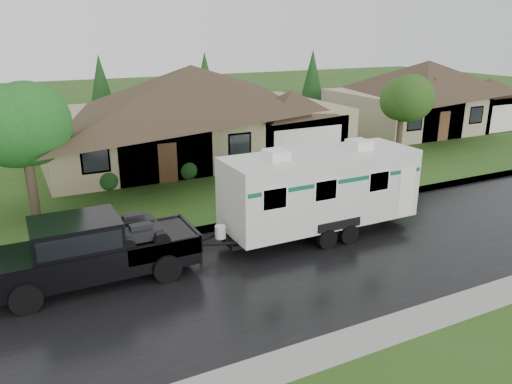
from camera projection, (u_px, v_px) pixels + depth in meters
ground at (271, 243)px, 19.20m from camera, size 140.00×140.00×0.00m
road at (298, 263)px, 17.51m from camera, size 140.00×8.00×0.01m
curb at (246, 222)px, 21.09m from camera, size 140.00×0.50×0.15m
lawn at (159, 156)px, 31.89m from camera, size 140.00×26.00×0.15m
house_main at (197, 101)px, 30.79m from camera, size 19.44×10.80×6.90m
house_neighbor at (430, 88)px, 39.87m from camera, size 15.12×9.72×6.45m
tree_left_green at (23, 127)px, 19.60m from camera, size 3.49×3.49×5.78m
tree_right_green at (403, 100)px, 30.71m from camera, size 3.08×3.08×5.09m
shrub_row at (223, 164)px, 27.74m from camera, size 13.60×1.00×1.00m
pickup_truck at (88, 248)px, 15.90m from camera, size 6.63×2.52×2.21m
travel_trailer at (320, 188)px, 19.45m from camera, size 8.17×2.87×3.67m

